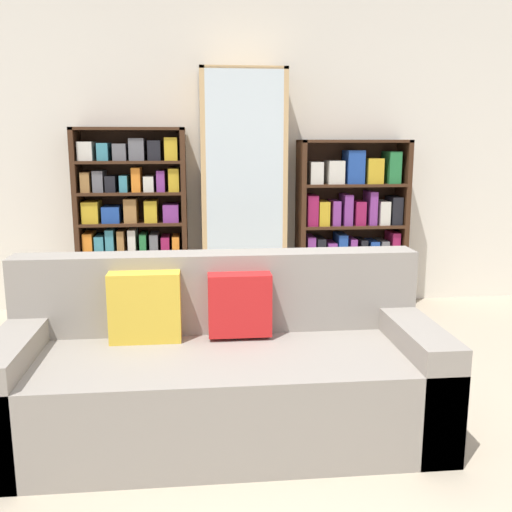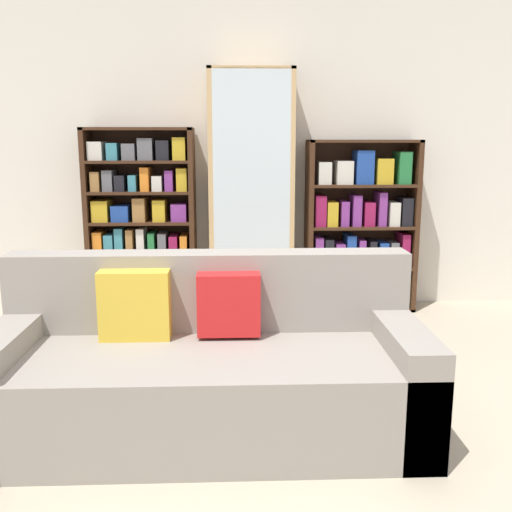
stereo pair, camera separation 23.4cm
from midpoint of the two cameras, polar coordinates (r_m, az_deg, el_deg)
ground_plane at (r=2.72m, az=-0.99°, el=-20.93°), size 16.00×16.00×0.00m
wall_back at (r=5.04m, az=-3.71°, el=10.20°), size 6.18×0.06×2.70m
couch at (r=2.94m, az=-5.95°, el=-11.59°), size 2.14×0.86×0.87m
bookshelf_left at (r=4.93m, az=-13.57°, el=2.97°), size 0.91×0.32×1.57m
display_cabinet at (r=4.85m, az=-2.69°, el=6.11°), size 0.70×0.36×2.04m
bookshelf_right at (r=5.04m, az=8.15°, el=2.63°), size 0.94×0.32×1.47m
wine_bottle at (r=3.87m, az=8.32°, el=-8.23°), size 0.09×0.09×0.39m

